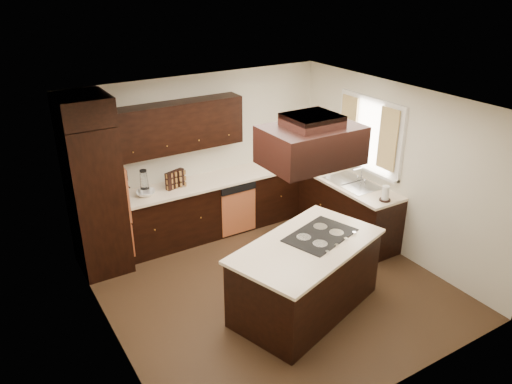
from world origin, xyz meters
TOP-DOWN VIEW (x-y plane):
  - floor at (0.00, 0.00)m, footprint 4.20×4.20m
  - ceiling at (0.00, 0.00)m, footprint 4.20×4.20m
  - wall_back at (0.00, 2.11)m, footprint 4.20×0.02m
  - wall_front at (0.00, -2.11)m, footprint 4.20×0.02m
  - wall_left at (-2.11, 0.00)m, footprint 0.02×4.20m
  - wall_right at (2.11, 0.00)m, footprint 0.02×4.20m
  - oven_column at (-1.78, 1.71)m, footprint 0.65×0.75m
  - wall_oven_face at (-1.43, 1.71)m, footprint 0.05×0.62m
  - base_cabinets_back at (0.03, 1.80)m, footprint 2.93×0.60m
  - base_cabinets_right at (1.80, 0.90)m, footprint 0.60×2.40m
  - countertop_back at (0.03, 1.79)m, footprint 2.93×0.63m
  - countertop_right at (1.79, 0.90)m, footprint 0.63×2.40m
  - upper_cabinets at (-0.43, 1.93)m, footprint 2.00×0.34m
  - dishwasher_front at (0.33, 1.50)m, footprint 0.60×0.05m
  - window_frame at (2.07, 0.55)m, footprint 0.06×1.32m
  - window_pane at (2.10, 0.55)m, footprint 0.00×1.20m
  - curtain_left at (2.01, 0.13)m, footprint 0.02×0.34m
  - curtain_right at (2.01, 0.97)m, footprint 0.02×0.34m
  - sink_rim at (1.80, 0.55)m, footprint 0.52×0.84m
  - island at (0.09, -0.57)m, footprint 2.06×1.52m
  - island_top at (0.09, -0.57)m, footprint 2.14×1.60m
  - cooktop at (0.36, -0.49)m, footprint 1.01×0.82m
  - range_hood at (0.10, -0.55)m, footprint 1.05×0.72m
  - hood_duct at (0.10, -0.55)m, footprint 0.55×0.50m
  - blender_base at (-1.05, 1.80)m, footprint 0.15×0.15m
  - blender_pitcher at (-1.05, 1.80)m, footprint 0.13×0.13m
  - spice_rack at (-0.58, 1.81)m, footprint 0.33×0.18m
  - mixing_bowl at (-1.05, 1.77)m, footprint 0.35×0.35m
  - soap_bottle at (1.72, 1.05)m, footprint 0.10×0.10m
  - paper_towel at (1.76, -0.17)m, footprint 0.14×0.14m

SIDE VIEW (x-z plane):
  - floor at x=0.00m, z-range -0.02..0.00m
  - dishwasher_front at x=0.33m, z-range 0.04..0.76m
  - base_cabinets_back at x=0.03m, z-range 0.00..0.88m
  - base_cabinets_right at x=1.80m, z-range 0.00..0.88m
  - island at x=0.09m, z-range 0.00..0.88m
  - countertop_back at x=0.03m, z-range 0.88..0.92m
  - countertop_right at x=1.79m, z-range 0.88..0.92m
  - island_top at x=0.09m, z-range 0.88..0.92m
  - sink_rim at x=1.80m, z-range 0.92..0.93m
  - cooktop at x=0.36m, z-range 0.92..0.93m
  - mixing_bowl at x=-1.05m, z-range 0.92..0.99m
  - blender_base at x=-1.05m, z-range 0.92..1.02m
  - soap_bottle at x=1.72m, z-range 0.92..1.10m
  - paper_towel at x=1.76m, z-range 0.92..1.14m
  - spice_rack at x=-0.58m, z-range 0.92..1.19m
  - oven_column at x=-1.78m, z-range 0.00..2.12m
  - wall_oven_face at x=-1.43m, z-range 0.73..1.51m
  - blender_pitcher at x=-1.05m, z-range 1.02..1.28m
  - wall_back at x=0.00m, z-range 0.00..2.50m
  - wall_front at x=0.00m, z-range 0.00..2.50m
  - wall_left at x=-2.11m, z-range 0.00..2.50m
  - wall_right at x=2.11m, z-range 0.00..2.50m
  - window_frame at x=2.07m, z-range 1.09..2.21m
  - window_pane at x=2.10m, z-range 1.15..2.15m
  - curtain_left at x=2.01m, z-range 1.25..2.15m
  - curtain_right at x=2.01m, z-range 1.25..2.15m
  - upper_cabinets at x=-0.43m, z-range 1.45..2.17m
  - range_hood at x=0.10m, z-range 1.95..2.37m
  - hood_duct at x=0.10m, z-range 2.37..2.50m
  - ceiling at x=0.00m, z-range 2.50..2.52m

